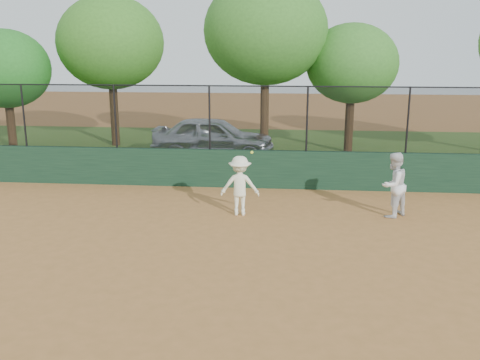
# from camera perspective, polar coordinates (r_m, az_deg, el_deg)

# --- Properties ---
(ground) EXTENTS (80.00, 80.00, 0.00)m
(ground) POSITION_cam_1_polar(r_m,az_deg,el_deg) (11.40, -5.09, -8.49)
(ground) COLOR #AC6E37
(ground) RESTS_ON ground
(back_wall) EXTENTS (26.00, 0.20, 1.20)m
(back_wall) POSITION_cam_1_polar(r_m,az_deg,el_deg) (16.88, -1.51, 1.24)
(back_wall) COLOR #1A3A24
(back_wall) RESTS_ON ground
(grass_strip) EXTENTS (36.00, 12.00, 0.01)m
(grass_strip) POSITION_cam_1_polar(r_m,az_deg,el_deg) (22.84, 0.28, 3.15)
(grass_strip) COLOR #2E4D18
(grass_strip) RESTS_ON ground
(parked_car) EXTENTS (4.89, 2.11, 1.64)m
(parked_car) POSITION_cam_1_polar(r_m,az_deg,el_deg) (21.35, -2.88, 4.59)
(parked_car) COLOR #A6AAB0
(parked_car) RESTS_ON ground
(player_second) EXTENTS (1.05, 1.04, 1.71)m
(player_second) POSITION_cam_1_polar(r_m,az_deg,el_deg) (14.44, 16.04, -0.51)
(player_second) COLOR white
(player_second) RESTS_ON ground
(player_main) EXTENTS (1.05, 0.63, 1.78)m
(player_main) POSITION_cam_1_polar(r_m,az_deg,el_deg) (14.05, -0.01, -0.60)
(player_main) COLOR white
(player_main) RESTS_ON ground
(fence_assembly) EXTENTS (26.00, 0.06, 2.00)m
(fence_assembly) POSITION_cam_1_polar(r_m,az_deg,el_deg) (16.59, -1.64, 6.76)
(fence_assembly) COLOR black
(fence_assembly) RESTS_ON back_wall
(tree_0) EXTENTS (3.79, 3.45, 5.06)m
(tree_0) POSITION_cam_1_polar(r_m,az_deg,el_deg) (24.88, -23.76, 10.78)
(tree_0) COLOR #452C18
(tree_0) RESTS_ON ground
(tree_1) EXTENTS (4.63, 4.21, 6.48)m
(tree_1) POSITION_cam_1_polar(r_m,az_deg,el_deg) (24.37, -13.67, 14.03)
(tree_1) COLOR #402B16
(tree_1) RESTS_ON ground
(tree_2) EXTENTS (4.98, 4.53, 7.08)m
(tree_2) POSITION_cam_1_polar(r_m,az_deg,el_deg) (22.15, 2.73, 15.58)
(tree_2) COLOR #4D331B
(tree_2) RESTS_ON ground
(tree_3) EXTENTS (3.74, 3.40, 5.27)m
(tree_3) POSITION_cam_1_polar(r_m,az_deg,el_deg) (22.68, 11.87, 12.03)
(tree_3) COLOR #3D2714
(tree_3) RESTS_ON ground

